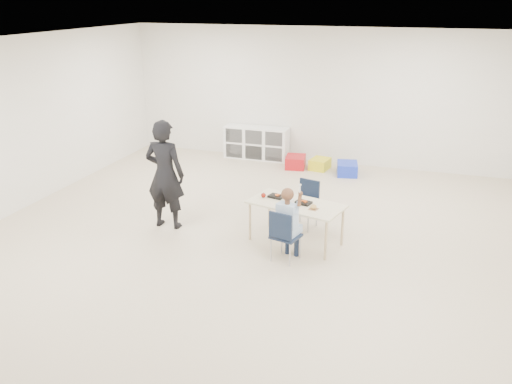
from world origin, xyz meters
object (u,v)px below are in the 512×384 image
(table, at_px, (296,223))
(cubby_shelf, at_px, (256,143))
(adult, at_px, (165,175))
(child, at_px, (286,221))
(chair_near, at_px, (286,235))

(table, height_order, cubby_shelf, cubby_shelf)
(cubby_shelf, height_order, adult, adult)
(table, height_order, adult, adult)
(cubby_shelf, bearing_deg, table, -64.11)
(child, height_order, adult, adult)
(table, height_order, child, child)
(child, xyz_separation_m, adult, (-2.05, 0.52, 0.26))
(chair_near, xyz_separation_m, cubby_shelf, (-1.90, 4.47, -0.02))
(chair_near, xyz_separation_m, adult, (-2.05, 0.52, 0.48))
(table, bearing_deg, chair_near, -74.84)
(child, relative_size, cubby_shelf, 0.83)
(table, relative_size, chair_near, 1.98)
(table, relative_size, cubby_shelf, 1.04)
(adult, bearing_deg, child, 164.89)
(child, distance_m, cubby_shelf, 4.86)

